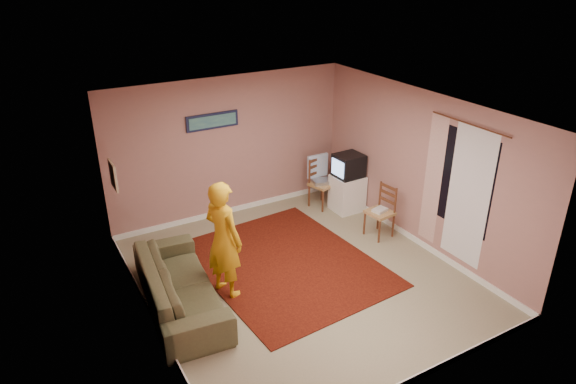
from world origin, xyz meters
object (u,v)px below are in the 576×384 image
person (224,240)px  sofa (180,285)px  tv_cabinet (347,193)px  chair_a (323,178)px  chair_b (380,207)px  crt_tv (348,166)px

person → sofa: bearing=67.1°
tv_cabinet → sofa: 3.96m
chair_a → tv_cabinet: bearing=-64.0°
tv_cabinet → chair_a: size_ratio=1.32×
tv_cabinet → person: 3.38m
sofa → tv_cabinet: bearing=-65.4°
chair_b → tv_cabinet: bearing=167.4°
sofa → chair_a: bearing=-58.6°
chair_a → chair_b: chair_a is taller
chair_b → sofa: chair_b is taller
chair_a → sofa: bearing=-169.9°
chair_a → sofa: size_ratio=0.23×
tv_cabinet → crt_tv: (-0.01, -0.00, 0.56)m
tv_cabinet → crt_tv: crt_tv is taller
tv_cabinet → person: person is taller
person → tv_cabinet: bearing=-88.0°
crt_tv → sofa: crt_tv is taller
chair_a → person: person is taller
chair_a → person: 3.23m
tv_cabinet → chair_b: 1.12m
chair_a → chair_b: (0.21, -1.46, -0.03)m
chair_a → chair_b: bearing=-97.3°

